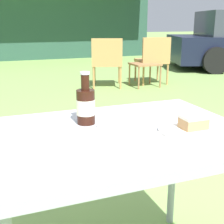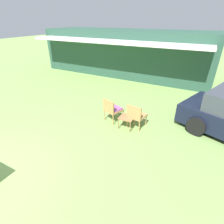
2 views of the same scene
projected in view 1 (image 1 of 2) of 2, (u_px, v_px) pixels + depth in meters
wicker_chair_cushioned at (107, 60)px, 5.53m from camera, size 0.68×0.70×0.87m
wicker_chair_plain at (153, 58)px, 5.82m from camera, size 0.60×0.63×0.87m
garden_side_table at (145, 66)px, 5.61m from camera, size 0.48×0.44×0.42m
patio_table at (121, 148)px, 1.23m from camera, size 0.99×0.73×0.74m
cake_on_plate at (190, 127)px, 1.20m from camera, size 0.22×0.22×0.06m
cola_bottle_near at (86, 105)px, 1.28m from camera, size 0.08×0.08×0.22m
fork at (169, 132)px, 1.18m from camera, size 0.16×0.05×0.01m
loose_bottle_cap at (100, 126)px, 1.25m from camera, size 0.03×0.03×0.01m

